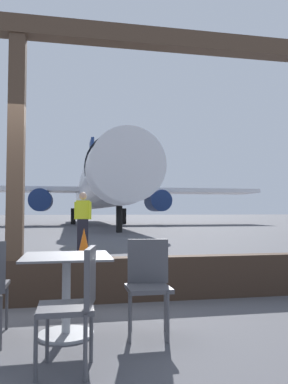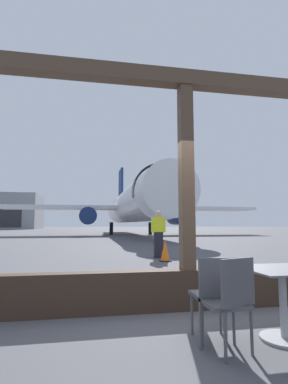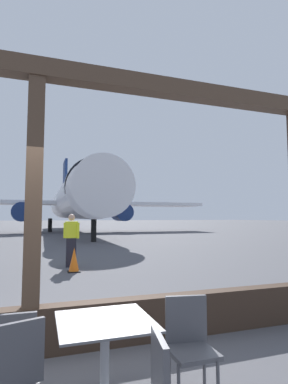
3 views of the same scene
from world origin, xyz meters
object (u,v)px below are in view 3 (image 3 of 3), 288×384
object	(u,v)px
dining_table	(105,357)
airplane	(74,200)
cafe_chair_aisle_left	(10,355)
cafe_chair_aisle_right	(189,339)
ground_crew_worker	(71,239)
traffic_cone	(74,260)
cafe_chair_window_left	(10,373)

from	to	relation	value
dining_table	airplane	size ratio (longest dim) A/B	0.02
cafe_chair_aisle_left	cafe_chair_aisle_right	size ratio (longest dim) A/B	0.99
dining_table	ground_crew_worker	world-z (taller)	ground_crew_worker
cafe_chair_aisle_left	traffic_cone	xyz separation A→B (m)	(1.18, 6.67, -0.19)
cafe_chair_aisle_left	traffic_cone	bearing A→B (deg)	80.00
traffic_cone	airplane	bearing A→B (deg)	84.33
cafe_chair_window_left	cafe_chair_aisle_left	bearing A→B (deg)	95.15
dining_table	ground_crew_worker	distance (m)	7.75
traffic_cone	ground_crew_worker	bearing A→B (deg)	90.23
cafe_chair_aisle_right	traffic_cone	size ratio (longest dim) A/B	1.22
dining_table	cafe_chair_aisle_right	size ratio (longest dim) A/B	0.91
dining_table	cafe_chair_aisle_right	world-z (taller)	cafe_chair_aisle_right
traffic_cone	cafe_chair_aisle_left	bearing A→B (deg)	-100.00
cafe_chair_aisle_left	airplane	distance (m)	30.92
cafe_chair_aisle_right	dining_table	bearing A→B (deg)	174.03
cafe_chair_window_left	cafe_chair_aisle_left	size ratio (longest dim) A/B	1.03
cafe_chair_aisle_left	traffic_cone	world-z (taller)	cafe_chair_aisle_left
cafe_chair_aisle_right	cafe_chair_window_left	bearing A→B (deg)	-173.86
dining_table	cafe_chair_aisle_right	bearing A→B (deg)	-5.97
cafe_chair_window_left	traffic_cone	bearing A→B (deg)	80.68
cafe_chair_aisle_left	cafe_chair_window_left	bearing A→B (deg)	-84.85
dining_table	cafe_chair_window_left	size ratio (longest dim) A/B	0.89
cafe_chair_aisle_left	airplane	xyz separation A→B (m)	(3.55, 30.58, 2.91)
airplane	dining_table	bearing A→B (deg)	-95.20
cafe_chair_window_left	ground_crew_worker	bearing A→B (deg)	81.84
dining_table	airplane	bearing A→B (deg)	84.80
cafe_chair_window_left	ground_crew_worker	world-z (taller)	ground_crew_worker
ground_crew_worker	dining_table	bearing A→B (deg)	-93.07
cafe_chair_aisle_left	ground_crew_worker	bearing A→B (deg)	81.28
cafe_chair_aisle_left	ground_crew_worker	world-z (taller)	ground_crew_worker
dining_table	traffic_cone	bearing A→B (deg)	86.45
cafe_chair_window_left	airplane	bearing A→B (deg)	83.50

